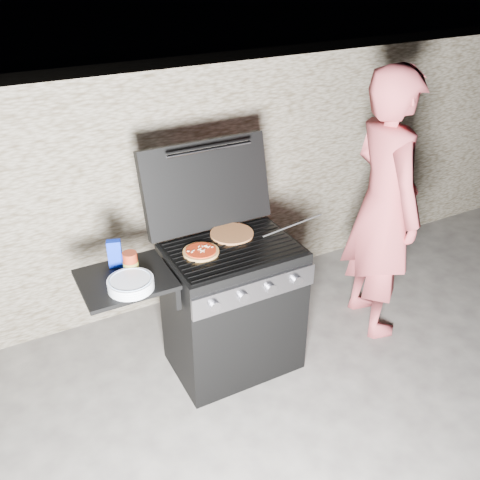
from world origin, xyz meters
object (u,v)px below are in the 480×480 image
person (384,206)px  pizza_topped (201,251)px  gas_grill (198,319)px  sauce_jar (130,263)px

person → pizza_topped: bearing=96.9°
gas_grill → pizza_topped: size_ratio=6.20×
sauce_jar → person: 1.75m
sauce_jar → person: (1.75, -0.09, -0.02)m
gas_grill → person: bearing=-2.2°
pizza_topped → person: (1.32, -0.09, 0.03)m
gas_grill → sauce_jar: (-0.37, 0.03, 0.51)m
pizza_topped → sauce_jar: bearing=179.6°
sauce_jar → person: size_ratio=0.07×
gas_grill → person: person is taller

